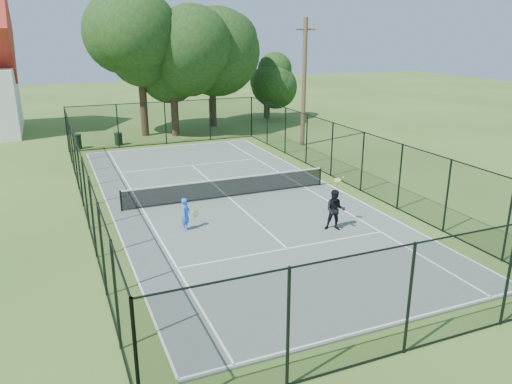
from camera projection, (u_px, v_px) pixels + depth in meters
name	position (u px, v px, depth m)	size (l,w,h in m)	color
ground	(228.00, 198.00, 23.87)	(120.00, 120.00, 0.00)	#39561D
tennis_court	(228.00, 198.00, 23.86)	(11.00, 24.00, 0.06)	#57665E
tennis_net	(228.00, 187.00, 23.69)	(10.08, 0.08, 0.95)	black
fence	(228.00, 168.00, 23.40)	(13.10, 26.10, 3.00)	black
tree_near_left	(140.00, 55.00, 36.30)	(7.41, 7.41, 9.66)	#332114
tree_near_mid	(172.00, 67.00, 36.50)	(6.34, 6.34, 8.29)	#332114
tree_near_right	(212.00, 52.00, 40.05)	(6.87, 6.87, 9.48)	#332114
tree_far_right	(267.00, 81.00, 44.57)	(4.09, 4.09, 5.41)	#332114
trash_bin_left	(77.00, 142.00, 33.65)	(0.58, 0.58, 1.00)	black
trash_bin_right	(118.00, 139.00, 34.85)	(0.58, 0.58, 0.86)	black
utility_pole	(304.00, 83.00, 33.63)	(1.40, 0.30, 8.47)	#4C3823
player_blue	(186.00, 214.00, 19.77)	(0.86, 0.57, 1.32)	#1D73F6
player_black	(335.00, 210.00, 19.73)	(1.10, 0.96, 2.04)	black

